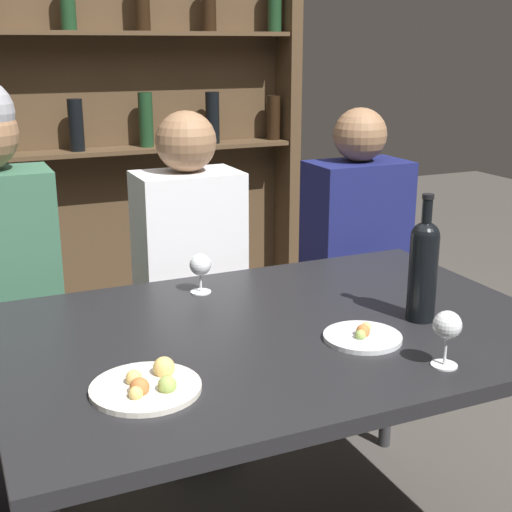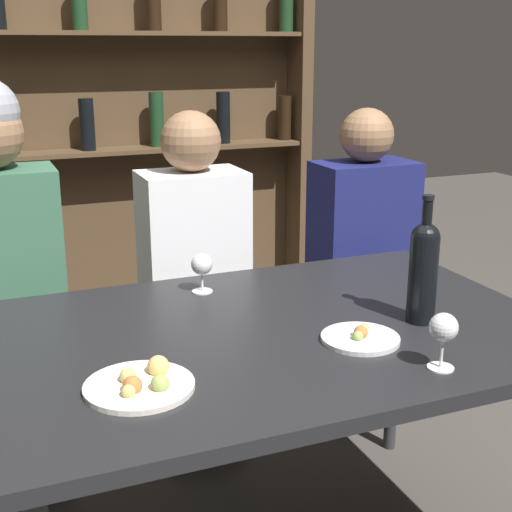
# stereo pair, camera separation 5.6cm
# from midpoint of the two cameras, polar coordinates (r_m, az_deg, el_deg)

# --- Properties ---
(dining_table) EXTENTS (1.41, 0.96, 0.74)m
(dining_table) POSITION_cam_midpoint_polar(r_m,az_deg,el_deg) (1.85, 0.96, -7.27)
(dining_table) COLOR black
(dining_table) RESTS_ON ground_plane
(wine_rack_wall) EXTENTS (1.89, 0.21, 2.26)m
(wine_rack_wall) POSITION_cam_midpoint_polar(r_m,az_deg,el_deg) (3.46, -12.27, 12.02)
(wine_rack_wall) COLOR #4C3823
(wine_rack_wall) RESTS_ON ground_plane
(wine_bottle) EXTENTS (0.07, 0.07, 0.33)m
(wine_bottle) POSITION_cam_midpoint_polar(r_m,az_deg,el_deg) (1.87, 12.41, -0.78)
(wine_bottle) COLOR black
(wine_bottle) RESTS_ON dining_table
(wine_glass_0) EXTENTS (0.06, 0.06, 0.13)m
(wine_glass_0) POSITION_cam_midpoint_polar(r_m,az_deg,el_deg) (1.63, 14.09, -5.57)
(wine_glass_0) COLOR silver
(wine_glass_0) RESTS_ON dining_table
(wine_glass_1) EXTENTS (0.06, 0.06, 0.12)m
(wine_glass_1) POSITION_cam_midpoint_polar(r_m,az_deg,el_deg) (2.06, -5.26, -0.83)
(wine_glass_1) COLOR silver
(wine_glass_1) RESTS_ON dining_table
(food_plate_0) EXTENTS (0.23, 0.23, 0.05)m
(food_plate_0) POSITION_cam_midpoint_polar(r_m,az_deg,el_deg) (1.53, -9.71, -10.15)
(food_plate_0) COLOR silver
(food_plate_0) RESTS_ON dining_table
(food_plate_1) EXTENTS (0.19, 0.19, 0.04)m
(food_plate_1) POSITION_cam_midpoint_polar(r_m,az_deg,el_deg) (1.77, 7.62, -6.40)
(food_plate_1) COLOR silver
(food_plate_1) RESTS_ON dining_table
(seated_person_center) EXTENTS (0.34, 0.22, 1.23)m
(seated_person_center) POSITION_cam_midpoint_polar(r_m,az_deg,el_deg) (2.45, -5.92, -3.63)
(seated_person_center) COLOR #26262B
(seated_person_center) RESTS_ON ground_plane
(seated_person_right) EXTENTS (0.36, 0.22, 1.21)m
(seated_person_right) POSITION_cam_midpoint_polar(r_m,az_deg,el_deg) (2.71, 7.27, -1.89)
(seated_person_right) COLOR #26262B
(seated_person_right) RESTS_ON ground_plane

